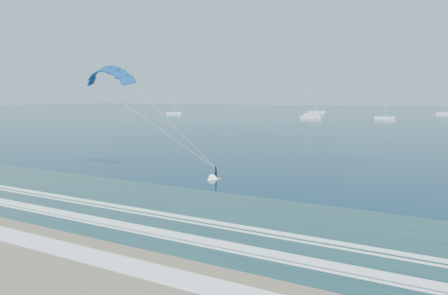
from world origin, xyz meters
name	(u,v)px	position (x,y,z in m)	size (l,w,h in m)	color
ground	(81,251)	(0.00, 0.00, 0.00)	(900.00, 900.00, 0.00)	#07293E
kitesurfer_rig	(161,119)	(-9.23, 21.39, 7.59)	(16.37, 9.46, 15.11)	yellow
sailboat_0	(174,113)	(-117.09, 177.54, 0.68)	(8.85, 2.40, 12.02)	white
sailboat_1	(310,114)	(-40.09, 197.33, 0.67)	(7.24, 2.40, 10.14)	white
sailboat_2	(316,112)	(-46.37, 232.54, 0.69)	(10.34, 2.40, 13.72)	white
sailboat_3	(384,118)	(-0.34, 179.81, 0.68)	(8.35, 2.40, 11.64)	white
sailboat_4	(446,114)	(25.74, 245.58, 0.69)	(10.26, 2.40, 13.74)	white
sailboat_7	(310,117)	(-32.27, 169.48, 0.70)	(9.43, 2.40, 13.85)	white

